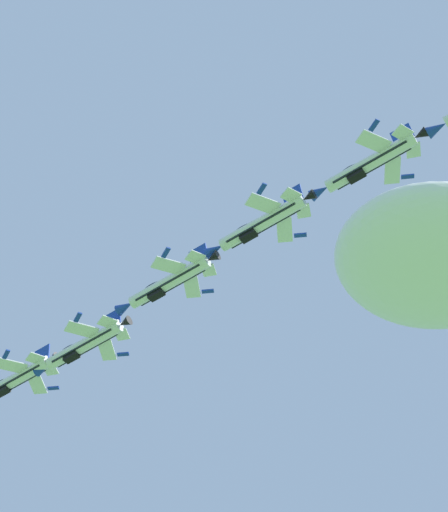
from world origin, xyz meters
name	(u,v)px	position (x,y,z in m)	size (l,w,h in m)	color
cloud_low_wispy	(437,258)	(82.70, 106.67, 189.54)	(55.48, 45.29, 20.28)	white
fighter_jet_lead	(13,381)	(-10.66, 77.41, 89.18)	(12.60, 12.56, 4.38)	white
fighter_jet_left_wing	(83,346)	(-1.84, 69.03, 88.77)	(12.60, 12.56, 4.38)	white
fighter_jet_right_wing	(168,283)	(7.78, 57.84, 90.36)	(12.57, 12.51, 4.46)	white
fighter_jet_left_outer	(260,224)	(17.80, 47.59, 91.59)	(12.61, 12.56, 4.38)	white
fighter_jet_right_outer	(368,164)	(29.20, 37.77, 93.40)	(12.61, 12.56, 4.38)	white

